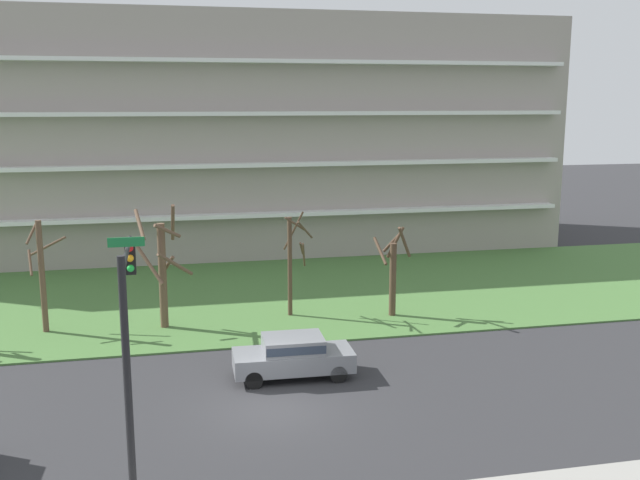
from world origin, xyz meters
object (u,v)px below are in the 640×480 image
Objects in this scene: tree_far_right at (393,271)px; traffic_signal_mast at (129,335)px; sedan_gray_center_left at (293,355)px; tree_center at (162,267)px; tree_right at (292,260)px; tree_left at (42,273)px.

tree_far_right is 18.32m from traffic_signal_mast.
sedan_gray_center_left is at bearing 55.23° from traffic_signal_mast.
sedan_gray_center_left is (4.63, -6.83, -1.99)m from tree_center.
tree_right reaches higher than tree_far_right.
sedan_gray_center_left is at bearing -55.85° from tree_center.
tree_left reaches higher than tree_far_right.
tree_left is at bearing -179.52° from tree_right.
tree_left is 12.40m from sedan_gray_center_left.
tree_center is 1.14× the size of tree_right.
tree_center is 10.57m from tree_far_right.
tree_center reaches higher than tree_right.
tree_right is at bearing 66.32° from traffic_signal_mast.
tree_far_right is (15.68, -0.90, -0.47)m from tree_left.
sedan_gray_center_left is at bearing -37.21° from tree_left.
tree_center reaches higher than tree_far_right.
tree_left is 0.88× the size of tree_center.
tree_far_right is at bearing -1.74° from tree_center.
tree_left is at bearing 173.53° from tree_center.
traffic_signal_mast reaches higher than sedan_gray_center_left.
traffic_signal_mast is at bearing -73.82° from tree_left.
tree_far_right is 1.00× the size of sedan_gray_center_left.
sedan_gray_center_left is (-1.31, -7.51, -1.89)m from tree_right.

